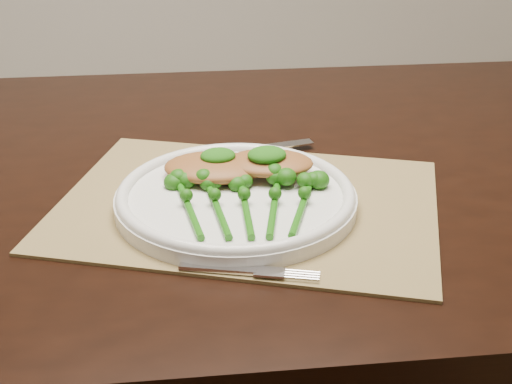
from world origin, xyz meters
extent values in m
cube|color=black|center=(-0.04, -0.08, 0.73)|extent=(1.69, 1.08, 0.04)
cube|color=olive|center=(-0.05, -0.21, 0.75)|extent=(0.57, 0.51, 0.00)
cylinder|color=white|center=(-0.07, -0.22, 0.76)|extent=(0.30, 0.30, 0.02)
torus|color=white|center=(-0.07, -0.22, 0.77)|extent=(0.30, 0.30, 0.02)
cube|color=silver|center=(-0.08, -0.07, 0.76)|extent=(0.08, 0.02, 0.01)
cube|color=silver|center=(0.02, -0.06, 0.76)|extent=(0.13, 0.03, 0.00)
cube|color=silver|center=(-0.12, -0.36, 0.76)|extent=(0.08, 0.04, 0.00)
ellipsoid|color=#975C2B|center=(-0.08, -0.17, 0.79)|extent=(0.15, 0.12, 0.03)
ellipsoid|color=#975C2B|center=(-0.01, -0.18, 0.79)|extent=(0.13, 0.11, 0.02)
ellipsoid|color=#11480A|center=(-0.08, -0.16, 0.80)|extent=(0.05, 0.04, 0.02)
ellipsoid|color=#11480A|center=(-0.02, -0.18, 0.80)|extent=(0.05, 0.04, 0.02)
camera|label=1|loc=(-0.22, -1.00, 1.17)|focal=50.00mm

